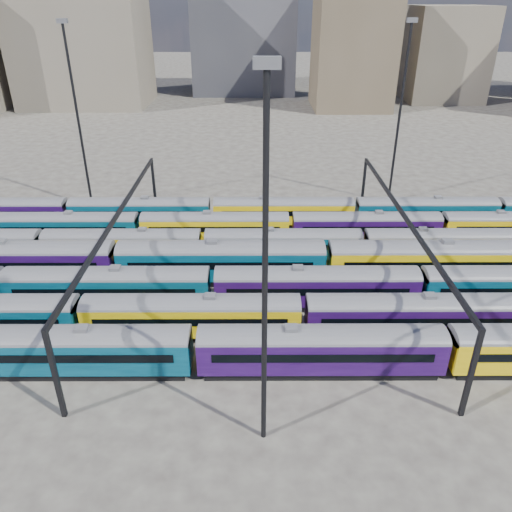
{
  "coord_description": "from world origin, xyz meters",
  "views": [
    {
      "loc": [
        -5.62,
        -47.82,
        28.23
      ],
      "look_at": [
        -5.46,
        0.24,
        3.0
      ],
      "focal_mm": 35.0,
      "sensor_mm": 36.0,
      "label": 1
    }
  ],
  "objects_px": {
    "rake_0": "(447,345)",
    "rake_2": "(108,283)",
    "mast_2": "(265,267)",
    "rake_1": "(303,312)"
  },
  "relations": [
    {
      "from": "rake_0",
      "to": "rake_2",
      "type": "bearing_deg",
      "value": 161.88
    },
    {
      "from": "rake_2",
      "to": "rake_0",
      "type": "bearing_deg",
      "value": -18.12
    },
    {
      "from": "rake_2",
      "to": "mast_2",
      "type": "bearing_deg",
      "value": -47.99
    },
    {
      "from": "rake_0",
      "to": "mast_2",
      "type": "bearing_deg",
      "value": -155.35
    },
    {
      "from": "rake_2",
      "to": "mast_2",
      "type": "xyz_separation_m",
      "value": [
        15.31,
        -17.0,
        11.28
      ]
    },
    {
      "from": "mast_2",
      "to": "rake_1",
      "type": "bearing_deg",
      "value": 72.4
    },
    {
      "from": "rake_1",
      "to": "mast_2",
      "type": "xyz_separation_m",
      "value": [
        -3.81,
        -12.0,
        11.35
      ]
    },
    {
      "from": "mast_2",
      "to": "rake_0",
      "type": "bearing_deg",
      "value": 24.65
    },
    {
      "from": "rake_0",
      "to": "mast_2",
      "type": "distance_m",
      "value": 20.22
    },
    {
      "from": "rake_0",
      "to": "rake_2",
      "type": "height_order",
      "value": "rake_2"
    }
  ]
}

